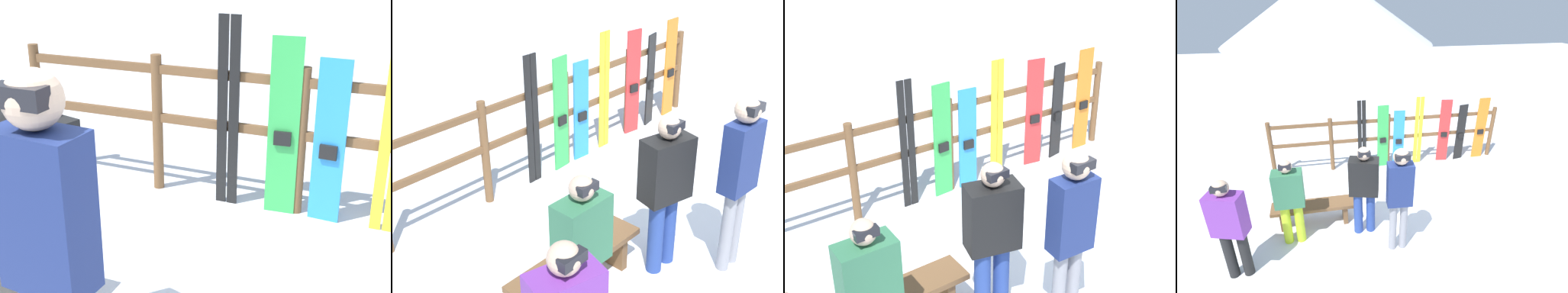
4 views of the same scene
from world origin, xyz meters
TOP-DOWN VIEW (x-y plane):
  - fence at (0.00, 2.03)m, footprint 5.46×0.10m
  - person_navy at (-0.48, -0.71)m, footprint 0.40×0.24m
  - person_black at (-0.95, -0.21)m, footprint 0.53×0.37m
  - ski_pair_black at (-0.63, 1.97)m, footprint 0.20×0.02m
  - snowboard_green at (-0.14, 1.97)m, footprint 0.26×0.07m
  - snowboard_blue at (0.25, 1.97)m, footprint 0.26×0.07m

SIDE VIEW (x-z plane):
  - snowboard_blue at x=0.25m, z-range 0.00..1.40m
  - fence at x=0.00m, z-range 0.12..1.42m
  - snowboard_green at x=-0.14m, z-range 0.00..1.54m
  - ski_pair_black at x=-0.63m, z-range 0.00..1.69m
  - person_black at x=-0.95m, z-range 0.12..1.76m
  - person_navy at x=-0.48m, z-range 0.18..2.00m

